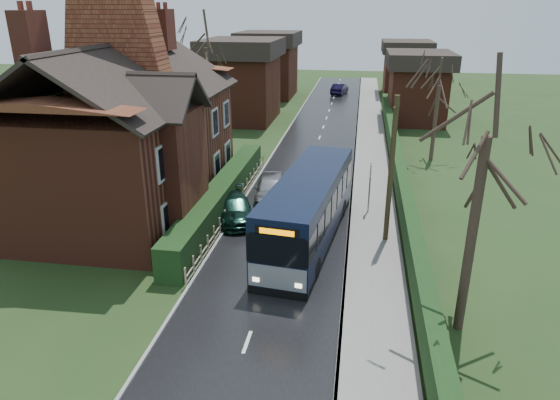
% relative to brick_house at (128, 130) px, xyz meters
% --- Properties ---
extents(ground, '(140.00, 140.00, 0.00)m').
position_rel_brick_house_xyz_m(ground, '(8.73, -4.78, -4.38)').
color(ground, '#2A3F1B').
rests_on(ground, ground).
extents(road, '(6.00, 100.00, 0.02)m').
position_rel_brick_house_xyz_m(road, '(8.73, 5.22, -4.37)').
color(road, black).
rests_on(road, ground).
extents(pavement, '(2.50, 100.00, 0.14)m').
position_rel_brick_house_xyz_m(pavement, '(12.98, 5.22, -4.31)').
color(pavement, slate).
rests_on(pavement, ground).
extents(kerb_right, '(0.12, 100.00, 0.14)m').
position_rel_brick_house_xyz_m(kerb_right, '(11.78, 5.22, -4.31)').
color(kerb_right, gray).
rests_on(kerb_right, ground).
extents(kerb_left, '(0.12, 100.00, 0.10)m').
position_rel_brick_house_xyz_m(kerb_left, '(5.68, 5.22, -4.33)').
color(kerb_left, gray).
rests_on(kerb_left, ground).
extents(front_hedge, '(1.20, 16.00, 1.60)m').
position_rel_brick_house_xyz_m(front_hedge, '(4.83, 0.22, -3.58)').
color(front_hedge, black).
rests_on(front_hedge, ground).
extents(picket_fence, '(0.10, 16.00, 0.90)m').
position_rel_brick_house_xyz_m(picket_fence, '(5.58, 0.22, -3.93)').
color(picket_fence, tan).
rests_on(picket_fence, ground).
extents(right_wall_hedge, '(0.60, 50.00, 1.80)m').
position_rel_brick_house_xyz_m(right_wall_hedge, '(14.53, 5.22, -3.36)').
color(right_wall_hedge, maroon).
rests_on(right_wall_hedge, ground).
extents(brick_house, '(9.30, 14.60, 10.30)m').
position_rel_brick_house_xyz_m(brick_house, '(0.00, 0.00, 0.00)').
color(brick_house, maroon).
rests_on(brick_house, ground).
extents(bus, '(3.64, 10.81, 3.22)m').
position_rel_brick_house_xyz_m(bus, '(9.88, -2.71, -2.78)').
color(bus, black).
rests_on(bus, ground).
extents(car_silver, '(2.34, 4.63, 1.51)m').
position_rel_brick_house_xyz_m(car_silver, '(7.23, 2.13, -3.62)').
color(car_silver, '#A3A3A8').
rests_on(car_silver, ground).
extents(car_green, '(3.23, 4.66, 1.25)m').
position_rel_brick_house_xyz_m(car_green, '(5.83, -0.78, -3.75)').
color(car_green, '#102D23').
rests_on(car_green, ground).
extents(car_distant, '(2.17, 4.30, 1.35)m').
position_rel_brick_house_xyz_m(car_distant, '(9.28, 39.93, -3.70)').
color(car_distant, black).
rests_on(car_distant, ground).
extents(bus_stop_sign, '(0.08, 0.43, 2.85)m').
position_rel_brick_house_xyz_m(bus_stop_sign, '(12.73, 1.08, -2.50)').
color(bus_stop_sign, slate).
rests_on(bus_stop_sign, ground).
extents(telegraph_pole, '(0.33, 0.88, 6.92)m').
position_rel_brick_house_xyz_m(telegraph_pole, '(13.53, -2.27, -0.87)').
color(telegraph_pole, '#2F2715').
rests_on(telegraph_pole, ground).
extents(tree_right_near, '(4.51, 4.51, 9.74)m').
position_rel_brick_house_xyz_m(tree_right_near, '(15.81, -8.78, 2.90)').
color(tree_right_near, '#32241D').
rests_on(tree_right_near, ground).
extents(tree_right_far, '(3.95, 3.95, 7.62)m').
position_rel_brick_house_xyz_m(tree_right_far, '(17.29, 12.07, 1.32)').
color(tree_right_far, '#3D2E24').
rests_on(tree_right_far, ground).
extents(tree_house_side, '(4.75, 4.75, 10.79)m').
position_rel_brick_house_xyz_m(tree_house_side, '(0.33, 13.22, 3.68)').
color(tree_house_side, '#3A2D22').
rests_on(tree_house_side, ground).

